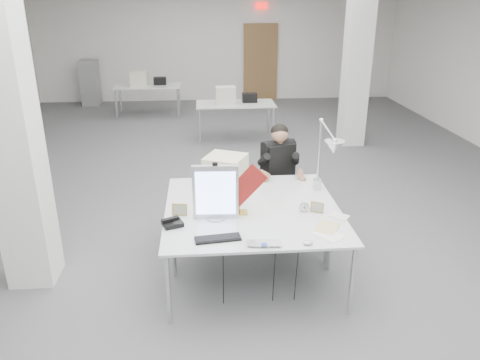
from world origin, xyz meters
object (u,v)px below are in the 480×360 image
object	(u,v)px
desk_phone	(172,223)
laptop	(264,246)
seated_person	(279,158)
monitor	(216,192)
desk_main	(257,228)
office_chair	(277,182)
beige_monitor	(226,173)
architect_lamp	(325,161)
bankers_lamp	(239,198)

from	to	relation	value
desk_phone	laptop	bearing A→B (deg)	-51.66
seated_person	monitor	size ratio (longest dim) A/B	1.69
seated_person	laptop	distance (m)	2.01
desk_main	office_chair	world-z (taller)	office_chair
office_chair	beige_monitor	xyz separation A→B (m)	(-0.70, -0.64, 0.40)
seated_person	beige_monitor	world-z (taller)	seated_person
office_chair	monitor	size ratio (longest dim) A/B	2.00
beige_monitor	desk_main	bearing A→B (deg)	-51.07
laptop	beige_monitor	distance (m)	1.40
architect_lamp	seated_person	bearing A→B (deg)	118.78
bankers_lamp	monitor	bearing A→B (deg)	-134.47
desk_main	desk_phone	xyz separation A→B (m)	(-0.81, 0.10, 0.04)
laptop	beige_monitor	xyz separation A→B (m)	(-0.26, 1.36, 0.19)
bankers_lamp	architect_lamp	bearing A→B (deg)	43.38
beige_monitor	architect_lamp	bearing A→B (deg)	6.93
monitor	beige_monitor	bearing A→B (deg)	82.60
bankers_lamp	seated_person	bearing A→B (deg)	88.81
seated_person	monitor	bearing A→B (deg)	-142.34
monitor	desk_phone	world-z (taller)	monitor
seated_person	laptop	world-z (taller)	seated_person
seated_person	desk_phone	bearing A→B (deg)	-150.91
architect_lamp	beige_monitor	bearing A→B (deg)	171.02
desk_phone	architect_lamp	world-z (taller)	architect_lamp
laptop	bankers_lamp	world-z (taller)	bankers_lamp
monitor	desk_phone	bearing A→B (deg)	-159.94
desk_main	architect_lamp	world-z (taller)	architect_lamp
seated_person	beige_monitor	size ratio (longest dim) A/B	2.25
desk_phone	beige_monitor	distance (m)	1.05
seated_person	monitor	distance (m)	1.58
seated_person	desk_phone	xyz separation A→B (m)	(-1.26, -1.46, -0.12)
desk_main	bankers_lamp	size ratio (longest dim) A/B	5.28
office_chair	monitor	distance (m)	1.69
desk_main	seated_person	xyz separation A→B (m)	(0.46, 1.57, 0.16)
desk_main	monitor	xyz separation A→B (m)	(-0.38, 0.23, 0.29)
office_chair	beige_monitor	bearing A→B (deg)	-157.79
beige_monitor	architect_lamp	world-z (taller)	architect_lamp
desk_main	seated_person	world-z (taller)	seated_person
desk_main	laptop	size ratio (longest dim) A/B	5.94
desk_main	architect_lamp	bearing A→B (deg)	38.98
monitor	architect_lamp	bearing A→B (deg)	22.21
monitor	bankers_lamp	world-z (taller)	monitor
beige_monitor	office_chair	bearing A→B (deg)	66.98
monitor	laptop	distance (m)	0.78
bankers_lamp	desk_phone	size ratio (longest dim) A/B	1.88
laptop	beige_monitor	world-z (taller)	beige_monitor
bankers_lamp	desk_phone	distance (m)	0.71
seated_person	office_chair	bearing A→B (deg)	69.92
laptop	bankers_lamp	distance (m)	0.74
desk_phone	architect_lamp	bearing A→B (deg)	-2.33
monitor	desk_phone	distance (m)	0.51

